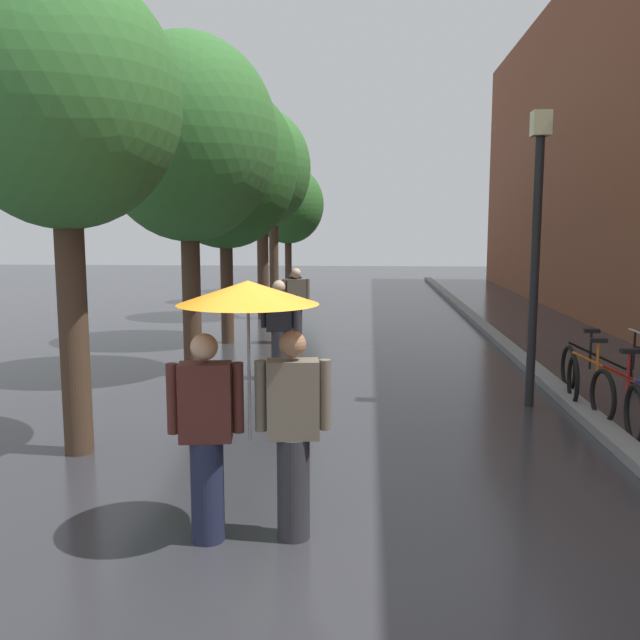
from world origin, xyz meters
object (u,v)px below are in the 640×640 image
street_tree_1 (188,140)px  pedestrian_walking_midground (296,304)px  street_tree_5 (288,205)px  street_tree_4 (273,178)px  street_tree_0 (62,102)px  parked_bicycle_2 (612,380)px  parked_bicycle_3 (603,367)px  street_tree_2 (225,167)px  couple_under_umbrella (249,371)px  pedestrian_walking_far (279,329)px  street_lamp_post (536,236)px  street_tree_3 (262,170)px

street_tree_1 → pedestrian_walking_midground: bearing=67.0°
street_tree_5 → street_tree_4: bearing=-90.0°
street_tree_4 → street_tree_1: bearing=-88.9°
street_tree_0 → street_tree_1: 3.96m
parked_bicycle_2 → parked_bicycle_3: 0.92m
street_tree_4 → pedestrian_walking_midground: street_tree_4 is taller
street_tree_5 → parked_bicycle_2: bearing=-68.7°
street_tree_1 → street_tree_2: (-0.10, 3.25, -0.12)m
street_tree_1 → parked_bicycle_2: bearing=-14.0°
parked_bicycle_2 → couple_under_umbrella: bearing=-134.9°
parked_bicycle_2 → parked_bicycle_3: (0.19, 0.90, 0.00)m
street_tree_2 → street_tree_0: bearing=-91.0°
street_tree_0 → pedestrian_walking_far: street_tree_0 is taller
street_tree_0 → street_lamp_post: bearing=23.5°
street_tree_2 → street_lamp_post: (5.26, -4.86, -1.39)m
street_tree_4 → street_tree_0: bearing=-90.1°
street_tree_0 → street_tree_4: size_ratio=0.92×
couple_under_umbrella → pedestrian_walking_far: bearing=95.4°
street_tree_3 → street_tree_5: bearing=91.9°
street_tree_3 → parked_bicycle_2: 11.39m
street_tree_0 → street_tree_5: (0.02, 19.02, -0.37)m
street_tree_1 → couple_under_umbrella: size_ratio=2.69×
street_tree_0 → parked_bicycle_3: street_tree_0 is taller
street_tree_3 → street_tree_5: (-0.25, 7.83, -0.65)m
parked_bicycle_3 → pedestrian_walking_far: bearing=174.5°
street_tree_5 → parked_bicycle_3: street_tree_5 is taller
street_tree_1 → parked_bicycle_2: 7.35m
street_tree_5 → pedestrian_walking_midground: bearing=-82.3°
pedestrian_walking_midground → street_tree_1: bearing=-113.0°
street_tree_0 → pedestrian_walking_midground: 7.92m
pedestrian_walking_far → street_lamp_post: bearing=-21.0°
parked_bicycle_2 → street_lamp_post: street_lamp_post is taller
street_tree_2 → street_tree_3: bearing=87.9°
street_tree_2 → street_tree_4: bearing=90.8°
street_tree_0 → pedestrian_walking_far: size_ratio=3.15×
pedestrian_walking_far → street_tree_2: bearing=114.7°
street_tree_2 → parked_bicycle_3: size_ratio=5.04×
street_tree_0 → street_tree_2: bearing=89.0°
street_tree_1 → parked_bicycle_2: size_ratio=4.78×
street_tree_1 → street_tree_2: size_ratio=1.01×
parked_bicycle_2 → couple_under_umbrella: (-4.26, -4.28, 0.98)m
street_tree_5 → street_lamp_post: (5.37, -16.68, -1.02)m
street_tree_0 → street_tree_1: bearing=86.6°
street_tree_2 → parked_bicycle_2: bearing=-37.1°
street_tree_0 → street_lamp_post: (5.39, 2.34, -1.39)m
couple_under_umbrella → pedestrian_walking_midground: size_ratio=1.27×
street_tree_2 → pedestrian_walking_midground: size_ratio=3.37×
couple_under_umbrella → pedestrian_walking_far: 5.70m
street_tree_0 → couple_under_umbrella: 3.78m
street_tree_2 → street_tree_5: bearing=90.5°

